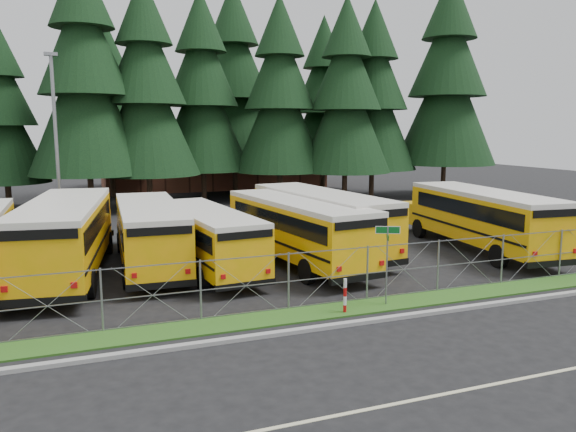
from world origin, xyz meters
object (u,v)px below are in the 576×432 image
(bus_4, at_px, (205,240))
(bus_east, at_px, (479,220))
(bus_2, at_px, (67,238))
(bus_5, at_px, (294,231))
(bus_6, at_px, (317,222))
(light_standard, at_px, (56,139))
(bus_3, at_px, (149,235))
(street_sign, at_px, (387,248))
(striped_bollard, at_px, (345,296))

(bus_4, xyz_separation_m, bus_east, (13.71, -1.02, 0.19))
(bus_2, distance_m, bus_4, 5.68)
(bus_2, relative_size, bus_5, 1.07)
(bus_6, bearing_deg, light_standard, 137.20)
(bus_4, bearing_deg, bus_6, 7.36)
(bus_3, relative_size, bus_6, 0.94)
(bus_3, relative_size, street_sign, 3.90)
(bus_5, distance_m, striped_bollard, 7.28)
(bus_6, xyz_separation_m, street_sign, (-1.11, -8.55, 0.50))
(bus_4, height_order, street_sign, street_sign)
(street_sign, bearing_deg, bus_4, 123.50)
(bus_3, xyz_separation_m, bus_6, (8.08, 0.09, 0.09))
(bus_4, distance_m, street_sign, 8.65)
(bus_4, distance_m, light_standard, 12.49)
(bus_5, xyz_separation_m, striped_bollard, (-0.97, -7.16, -0.88))
(bus_5, distance_m, street_sign, 6.97)
(bus_3, bearing_deg, bus_4, -27.30)
(bus_3, distance_m, bus_east, 16.07)
(bus_6, relative_size, striped_bollard, 9.73)
(bus_4, xyz_separation_m, striped_bollard, (3.04, -7.45, -0.74))
(bus_4, height_order, striped_bollard, bus_4)
(bus_5, bearing_deg, bus_2, 164.95)
(bus_4, xyz_separation_m, street_sign, (4.76, -7.19, 0.70))
(bus_east, relative_size, street_sign, 4.15)
(bus_3, xyz_separation_m, bus_4, (2.21, -1.26, -0.10))
(street_sign, bearing_deg, bus_5, 96.18)
(street_sign, bearing_deg, striped_bollard, -171.41)
(bus_3, xyz_separation_m, striped_bollard, (5.25, -8.71, -0.84))
(bus_east, distance_m, striped_bollard, 12.49)
(bus_6, bearing_deg, bus_2, 175.50)
(bus_3, relative_size, light_standard, 1.08)
(bus_5, height_order, striped_bollard, bus_5)
(bus_3, distance_m, bus_4, 2.54)
(bus_east, relative_size, striped_bollard, 9.72)
(bus_2, height_order, bus_5, bus_2)
(bus_east, bearing_deg, light_standard, 155.71)
(bus_2, xyz_separation_m, light_standard, (-0.41, 9.14, 3.91))
(bus_3, bearing_deg, bus_east, -5.71)
(bus_3, relative_size, striped_bollard, 9.13)
(bus_2, bearing_deg, street_sign, -30.37)
(bus_2, relative_size, light_standard, 1.20)
(light_standard, bearing_deg, bus_6, -36.51)
(bus_east, distance_m, light_standard, 22.98)
(bus_2, xyz_separation_m, street_sign, (10.35, -8.19, 0.44))
(bus_3, height_order, street_sign, bus_3)
(bus_3, distance_m, bus_5, 6.41)
(striped_bollard, height_order, light_standard, light_standard)
(bus_5, bearing_deg, bus_east, -11.73)
(bus_2, xyz_separation_m, bus_4, (5.58, -1.00, -0.26))
(bus_east, bearing_deg, bus_4, -179.01)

